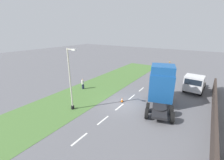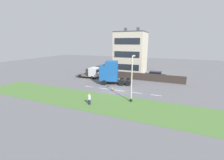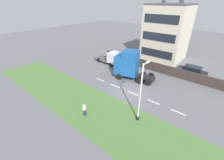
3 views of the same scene
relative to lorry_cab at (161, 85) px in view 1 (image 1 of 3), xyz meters
name	(u,v)px [view 1 (image 1 of 3)]	position (x,y,z in m)	size (l,w,h in m)	color
ground_plane	(123,105)	(-3.57, -2.66, -2.39)	(120.00, 120.00, 0.00)	slate
grass_verge	(85,93)	(-9.57, -2.66, -2.38)	(7.00, 44.00, 0.01)	#4C7538
lane_markings	(120,107)	(-3.57, -3.36, -2.38)	(0.16, 14.60, 0.00)	white
boundary_wall	(214,123)	(5.43, -2.66, -1.56)	(0.25, 24.00, 1.65)	#382D28
lorry_cab	(161,85)	(0.00, 0.00, 0.00)	(4.24, 6.93, 4.90)	black
flatbed_truck	(194,84)	(2.97, 5.82, -1.01)	(2.66, 6.09, 2.60)	silver
lamp_post	(71,83)	(-7.65, -6.63, 0.67)	(1.30, 0.36, 6.72)	black
pedestrian	(83,84)	(-10.99, -1.53, -1.61)	(0.39, 0.39, 1.59)	#1E233D
traffic_cone_lead	(122,100)	(-3.96, -2.09, -2.10)	(0.36, 0.36, 0.58)	black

